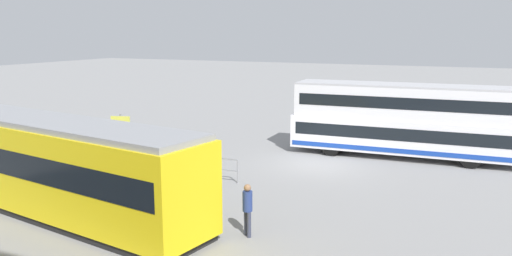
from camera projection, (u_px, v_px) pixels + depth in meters
name	position (u px, v px, depth m)	size (l,w,h in m)	color
ground_plane	(318.00, 165.00, 25.91)	(160.00, 160.00, 0.00)	gray
double_decker_bus	(405.00, 121.00, 27.13)	(11.94, 2.94, 3.87)	white
tram_yellow	(47.00, 163.00, 19.06)	(14.45, 4.99, 3.48)	yellow
pedestrian_near_railing	(175.00, 154.00, 24.44)	(0.35, 0.36, 1.58)	#33384C
pedestrian_crossing	(247.00, 206.00, 16.74)	(0.45, 0.45, 1.76)	#33384C
pedestrian_railing	(173.00, 160.00, 23.88)	(6.56, 0.32, 1.08)	gray
info_sign	(121.00, 130.00, 25.99)	(0.96, 0.33, 2.51)	slate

